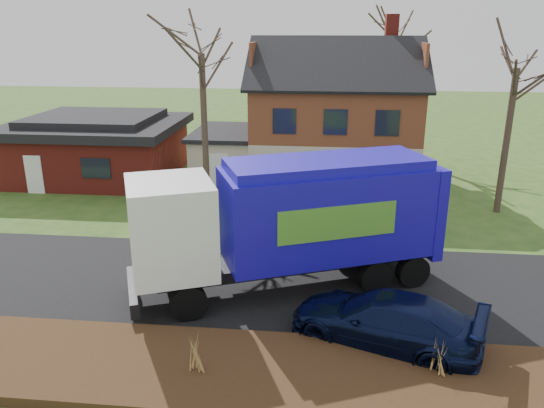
# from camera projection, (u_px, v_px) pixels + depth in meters

# --- Properties ---
(ground) EXTENTS (120.00, 120.00, 0.00)m
(ground) POSITION_uv_depth(u_px,v_px,m) (277.00, 284.00, 18.71)
(ground) COLOR #2B501A
(ground) RESTS_ON ground
(road) EXTENTS (80.00, 7.00, 0.02)m
(road) POSITION_uv_depth(u_px,v_px,m) (277.00, 283.00, 18.71)
(road) COLOR black
(road) RESTS_ON ground
(mulch_verge) EXTENTS (80.00, 3.50, 0.30)m
(mulch_verge) POSITION_uv_depth(u_px,v_px,m) (257.00, 373.00, 13.67)
(mulch_verge) COLOR #311E10
(mulch_verge) RESTS_ON ground
(main_house) EXTENTS (12.95, 8.95, 9.26)m
(main_house) POSITION_uv_depth(u_px,v_px,m) (326.00, 110.00, 30.38)
(main_house) COLOR beige
(main_house) RESTS_ON ground
(ranch_house) EXTENTS (9.80, 8.20, 3.70)m
(ranch_house) POSITION_uv_depth(u_px,v_px,m) (97.00, 146.00, 31.57)
(ranch_house) COLOR maroon
(ranch_house) RESTS_ON ground
(garbage_truck) EXTENTS (10.76, 6.59, 4.49)m
(garbage_truck) POSITION_uv_depth(u_px,v_px,m) (295.00, 217.00, 17.72)
(garbage_truck) COLOR black
(garbage_truck) RESTS_ON ground
(silver_sedan) EXTENTS (4.50, 1.59, 1.48)m
(silver_sedan) POSITION_uv_depth(u_px,v_px,m) (264.00, 222.00, 22.44)
(silver_sedan) COLOR #989BA0
(silver_sedan) RESTS_ON ground
(navy_wagon) EXTENTS (5.79, 3.91, 1.56)m
(navy_wagon) POSITION_uv_depth(u_px,v_px,m) (384.00, 320.00, 14.92)
(navy_wagon) COLOR black
(navy_wagon) RESTS_ON ground
(tree_front_west) EXTENTS (3.47, 3.47, 10.30)m
(tree_front_west) POSITION_uv_depth(u_px,v_px,m) (200.00, 29.00, 24.57)
(tree_front_west) COLOR #443629
(tree_front_west) RESTS_ON ground
(tree_front_east) EXTENTS (3.52, 3.52, 9.79)m
(tree_front_east) POSITION_uv_depth(u_px,v_px,m) (521.00, 42.00, 23.39)
(tree_front_east) COLOR #433328
(tree_front_east) RESTS_ON ground
(tree_back) EXTENTS (3.50, 3.50, 11.08)m
(tree_back) POSITION_uv_depth(u_px,v_px,m) (398.00, 16.00, 34.93)
(tree_back) COLOR #453829
(tree_back) RESTS_ON ground
(grass_clump_mid) EXTENTS (0.37, 0.30, 1.03)m
(grass_clump_mid) POSITION_uv_depth(u_px,v_px,m) (196.00, 353.00, 13.37)
(grass_clump_mid) COLOR tan
(grass_clump_mid) RESTS_ON mulch_verge
(grass_clump_east) EXTENTS (0.34, 0.28, 0.85)m
(grass_clump_east) POSITION_uv_depth(u_px,v_px,m) (441.00, 358.00, 13.30)
(grass_clump_east) COLOR tan
(grass_clump_east) RESTS_ON mulch_verge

